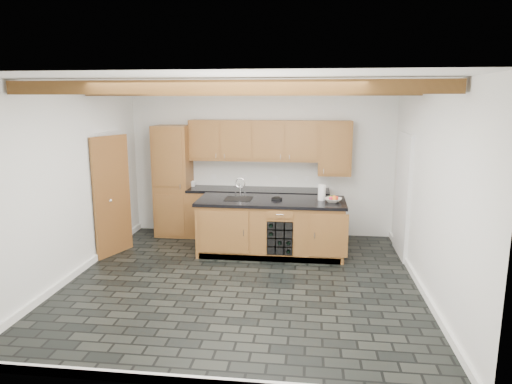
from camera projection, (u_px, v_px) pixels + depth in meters
ground at (242, 281)px, 6.57m from camera, size 5.00×5.00×0.00m
room_shell at (241, 171)px, 6.79m from camera, size 5.01×5.00×5.00m
back_cabinetry at (240, 186)px, 8.59m from camera, size 3.65×0.62×2.20m
island at (271, 227)px, 7.69m from camera, size 2.48×0.96×0.93m
faucet at (239, 196)px, 7.70m from camera, size 0.45×0.40×0.34m
kitchen_scale at (277, 198)px, 7.61m from camera, size 0.18×0.14×0.05m
fruit_bowl at (333, 200)px, 7.42m from camera, size 0.34×0.34×0.07m
fruit_cluster at (333, 198)px, 7.42m from camera, size 0.16×0.17×0.07m
paper_towel at (322, 193)px, 7.55m from camera, size 0.12×0.12×0.25m
mug at (193, 184)px, 8.76m from camera, size 0.13×0.13×0.11m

